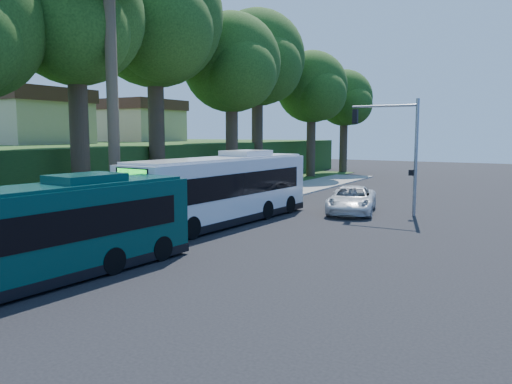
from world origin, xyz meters
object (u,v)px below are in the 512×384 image
Objects in this scene: teal_bus at (40,232)px; bus_shelter at (109,197)px; white_bus at (225,188)px; pickup at (352,200)px.

bus_shelter is at bearing 126.17° from teal_bus.
white_bus is (3.46, 5.19, 0.13)m from bus_shelter.
white_bus is at bearing 56.29° from bus_shelter.
pickup is (8.40, 12.10, -0.98)m from bus_shelter.
teal_bus is 19.76m from pickup.
bus_shelter reaches higher than pickup.
pickup is (4.94, 6.91, -1.11)m from white_bus.
white_bus is 1.12× the size of teal_bus.
white_bus reaches higher than teal_bus.
pickup is at bearing 83.36° from teal_bus.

